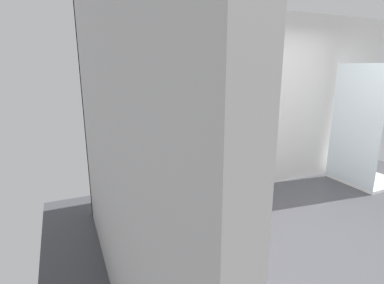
# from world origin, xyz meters

# --- Properties ---
(ground_plane) EXTENTS (6.33, 4.63, 0.10)m
(ground_plane) POSITION_xyz_m (0.00, 0.00, -0.05)
(ground_plane) COLOR #3D3D42
(ground_plane) RESTS_ON ground
(wall_back) EXTENTS (5.13, 0.61, 2.70)m
(wall_back) POSITION_xyz_m (-0.02, 1.65, 1.35)
(wall_back) COLOR #B7B5B2
(wall_back) RESTS_ON ground
(wall_left) EXTENTS (0.12, 3.43, 2.70)m
(wall_left) POSITION_xyz_m (-2.51, 0.00, 1.35)
(wall_left) COLOR #B7B5B2
(wall_left) RESTS_ON ground
(bath_mat) EXTENTS (0.68, 0.44, 0.01)m
(bath_mat) POSITION_xyz_m (-1.99, 0.81, 0.01)
(bath_mat) COLOR #9E9993
(bath_mat) RESTS_ON ground
(vanity_sink_left) EXTENTS (0.61, 0.47, 0.73)m
(vanity_sink_left) POSITION_xyz_m (-1.99, 1.40, 0.38)
(vanity_sink_left) COLOR brown
(vanity_sink_left) RESTS_ON ground
(tap_on_left_sink) EXTENTS (0.03, 0.13, 0.11)m
(tap_on_left_sink) POSITION_xyz_m (-1.99, 1.57, 0.80)
(tap_on_left_sink) COLOR silver
(tap_on_left_sink) RESTS_ON vanity_sink_left
(toilet) EXTENTS (0.48, 0.63, 1.00)m
(toilet) POSITION_xyz_m (-0.91, 1.39, 0.38)
(toilet) COLOR brown
(toilet) RESTS_ON ground
(toothbrush_cup) EXTENTS (0.07, 0.07, 0.20)m
(toothbrush_cup) POSITION_xyz_m (-2.22, 1.55, 0.79)
(toothbrush_cup) COLOR silver
(toothbrush_cup) RESTS_ON vanity_sink_left
(soap_dispenser) EXTENTS (0.06, 0.06, 0.19)m
(soap_dispenser) POSITION_xyz_m (-1.76, 1.57, 0.81)
(soap_dispenser) COLOR white
(soap_dispenser) RESTS_ON vanity_sink_left
(folded_hand_towel) EXTENTS (0.22, 0.16, 0.04)m
(folded_hand_towel) POSITION_xyz_m (-2.03, 1.26, 0.75)
(folded_hand_towel) COLOR #47474C
(folded_hand_towel) RESTS_ON vanity_sink_left
(shower_tray) EXTENTS (0.89, 0.89, 1.95)m
(shower_tray) POSITION_xyz_m (1.66, 1.03, 0.42)
(shower_tray) COLOR white
(shower_tray) RESTS_ON ground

